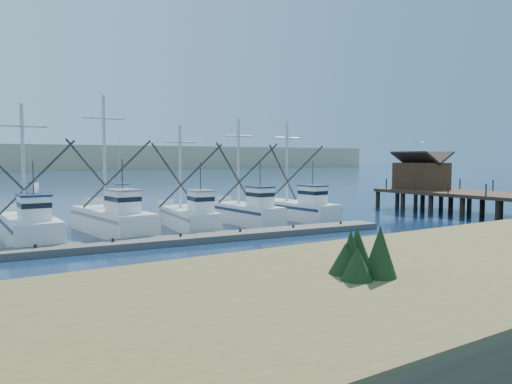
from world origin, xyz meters
TOP-DOWN VIEW (x-y plane):
  - ground at (0.00, 0.00)m, footprint 500.00×500.00m
  - shore_bank at (-8.00, -10.00)m, footprint 40.00×10.00m
  - floating_dock at (-6.87, 6.88)m, footprint 29.14×4.42m
  - timber_pier at (21.50, 8.46)m, footprint 7.00×20.00m
  - trawler_fleet at (-6.91, 11.85)m, footprint 28.83×9.08m
  - sailboat_near at (5.69, 57.30)m, footprint 2.61×6.37m
  - sailboat_far at (-5.22, 70.58)m, footprint 3.11×5.03m
  - flying_gull at (19.09, 10.34)m, footprint 1.16×0.21m

SIDE VIEW (x-z plane):
  - ground at x=0.00m, z-range 0.00..0.00m
  - floating_dock at x=-6.87m, z-range 0.00..0.39m
  - sailboat_near at x=5.69m, z-range -3.56..4.54m
  - sailboat_far at x=-5.22m, z-range -3.54..4.56m
  - shore_bank at x=-8.00m, z-range 0.00..1.60m
  - trawler_fleet at x=-6.91m, z-range -3.75..5.61m
  - timber_pier at x=21.50m, z-range -1.43..6.57m
  - flying_gull at x=19.09m, z-range 6.43..6.64m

